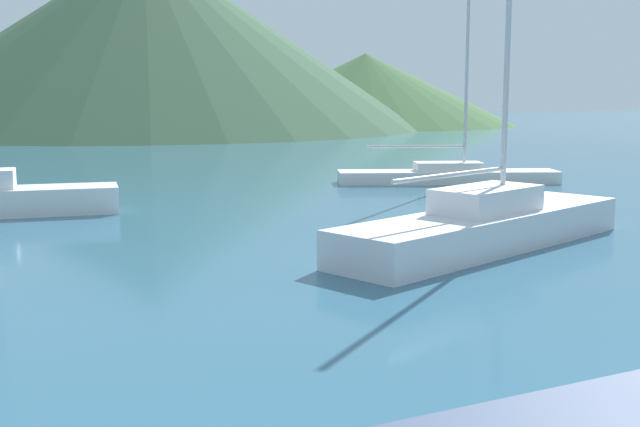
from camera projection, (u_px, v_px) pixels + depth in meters
The scene contains 4 objects.
sailboat_inner at pixel (448, 173), 29.59m from camera, with size 8.11×4.19×9.81m.
sailboat_outer at pixel (486, 225), 17.28m from camera, with size 8.50×4.85×7.57m.
hill_east at pixel (147, 37), 73.20m from camera, with size 50.28×50.28×16.65m.
hill_far_east at pixel (365, 89), 81.81m from camera, with size 30.43×30.43×7.22m.
Camera 1 is at (-6.34, 1.09, 3.34)m, focal length 45.00 mm.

